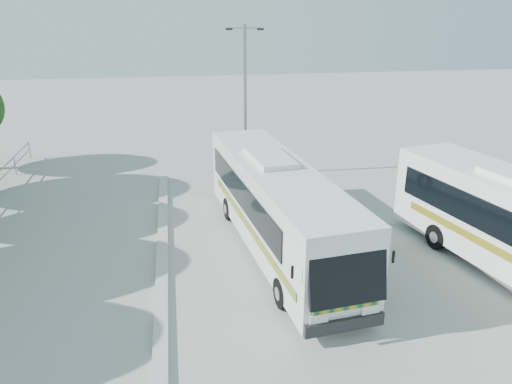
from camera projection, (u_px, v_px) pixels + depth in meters
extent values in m
plane|color=#989893|center=(231.00, 270.00, 16.87)|extent=(100.00, 100.00, 0.00)
cube|color=#B2B2AD|center=(162.00, 247.00, 18.33)|extent=(0.40, 16.00, 0.15)
cylinder|color=gray|center=(25.00, 155.00, 28.07)|extent=(0.06, 0.06, 1.00)
cube|color=silver|center=(277.00, 205.00, 17.75)|extent=(3.62, 11.33, 2.83)
cube|color=black|center=(348.00, 272.00, 12.60)|extent=(2.17, 0.67, 1.80)
cube|color=black|center=(241.00, 194.00, 17.82)|extent=(1.10, 8.85, 1.02)
cube|color=black|center=(303.00, 187.00, 18.44)|extent=(1.10, 8.85, 1.02)
cube|color=#0B4D29|center=(247.00, 226.00, 17.38)|extent=(1.17, 9.58, 0.26)
cylinder|color=black|center=(282.00, 293.00, 14.67)|extent=(0.39, 0.95, 0.93)
cylinder|color=black|center=(347.00, 283.00, 15.22)|extent=(0.39, 0.95, 0.93)
cylinder|color=black|center=(229.00, 209.00, 20.76)|extent=(0.39, 0.95, 0.93)
cylinder|color=black|center=(277.00, 203.00, 21.31)|extent=(0.39, 0.95, 0.93)
cube|color=black|center=(499.00, 224.00, 15.31)|extent=(1.97, 8.85, 1.04)
cylinder|color=black|center=(437.00, 237.00, 18.23)|extent=(0.48, 0.98, 0.94)
cylinder|color=black|center=(482.00, 228.00, 18.97)|extent=(0.48, 0.98, 0.94)
cylinder|color=gray|center=(245.00, 103.00, 25.13)|extent=(0.18, 0.18, 7.57)
cylinder|color=gray|center=(245.00, 28.00, 23.87)|extent=(1.49, 0.43, 0.08)
cube|color=black|center=(229.00, 29.00, 23.94)|extent=(0.36, 0.24, 0.11)
cube|color=black|center=(261.00, 29.00, 23.84)|extent=(0.36, 0.24, 0.11)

